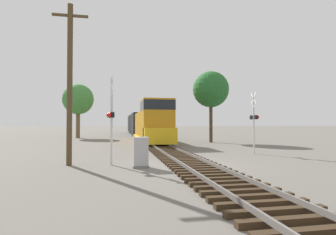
{
  "coord_description": "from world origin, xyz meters",
  "views": [
    {
      "loc": [
        -3.66,
        -13.13,
        2.16
      ],
      "look_at": [
        0.15,
        7.09,
        2.63
      ],
      "focal_mm": 28.0,
      "sensor_mm": 36.0,
      "label": 1
    }
  ],
  "objects_px": {
    "relay_cabinet": "(141,153)",
    "utility_pole": "(70,82)",
    "freight_train": "(141,124)",
    "crossing_signal_far": "(254,119)",
    "crossing_signal_near": "(111,116)",
    "tree_far_right": "(211,90)",
    "tree_mid_background": "(78,100)"
  },
  "relations": [
    {
      "from": "freight_train",
      "to": "crossing_signal_near",
      "type": "relative_size",
      "value": 9.45
    },
    {
      "from": "crossing_signal_far",
      "to": "tree_far_right",
      "type": "height_order",
      "value": "tree_far_right"
    },
    {
      "from": "crossing_signal_far",
      "to": "utility_pole",
      "type": "xyz_separation_m",
      "value": [
        -11.99,
        -2.95,
        1.85
      ]
    },
    {
      "from": "crossing_signal_near",
      "to": "utility_pole",
      "type": "relative_size",
      "value": 0.57
    },
    {
      "from": "tree_mid_background",
      "to": "relay_cabinet",
      "type": "bearing_deg",
      "value": -75.85
    },
    {
      "from": "crossing_signal_near",
      "to": "crossing_signal_far",
      "type": "bearing_deg",
      "value": 99.85
    },
    {
      "from": "crossing_signal_far",
      "to": "tree_far_right",
      "type": "distance_m",
      "value": 12.02
    },
    {
      "from": "utility_pole",
      "to": "tree_far_right",
      "type": "height_order",
      "value": "utility_pole"
    },
    {
      "from": "relay_cabinet",
      "to": "tree_far_right",
      "type": "xyz_separation_m",
      "value": [
        9.35,
        15.76,
        5.32
      ]
    },
    {
      "from": "crossing_signal_near",
      "to": "tree_far_right",
      "type": "bearing_deg",
      "value": 135.32
    },
    {
      "from": "relay_cabinet",
      "to": "utility_pole",
      "type": "bearing_deg",
      "value": 158.89
    },
    {
      "from": "crossing_signal_near",
      "to": "utility_pole",
      "type": "distance_m",
      "value": 2.77
    },
    {
      "from": "crossing_signal_near",
      "to": "tree_far_right",
      "type": "height_order",
      "value": "tree_far_right"
    },
    {
      "from": "utility_pole",
      "to": "tree_mid_background",
      "type": "height_order",
      "value": "utility_pole"
    },
    {
      "from": "freight_train",
      "to": "tree_mid_background",
      "type": "bearing_deg",
      "value": -158.05
    },
    {
      "from": "relay_cabinet",
      "to": "utility_pole",
      "type": "relative_size",
      "value": 0.18
    },
    {
      "from": "utility_pole",
      "to": "crossing_signal_far",
      "type": "bearing_deg",
      "value": 13.82
    },
    {
      "from": "freight_train",
      "to": "crossing_signal_far",
      "type": "bearing_deg",
      "value": -78.01
    },
    {
      "from": "crossing_signal_far",
      "to": "relay_cabinet",
      "type": "distance_m",
      "value": 9.62
    },
    {
      "from": "relay_cabinet",
      "to": "tree_mid_background",
      "type": "distance_m",
      "value": 29.16
    },
    {
      "from": "freight_train",
      "to": "utility_pole",
      "type": "relative_size",
      "value": 5.36
    },
    {
      "from": "crossing_signal_far",
      "to": "tree_far_right",
      "type": "xyz_separation_m",
      "value": [
        0.93,
        11.44,
        3.57
      ]
    },
    {
      "from": "crossing_signal_near",
      "to": "crossing_signal_far",
      "type": "height_order",
      "value": "crossing_signal_near"
    },
    {
      "from": "tree_far_right",
      "to": "tree_mid_background",
      "type": "bearing_deg",
      "value": 143.53
    },
    {
      "from": "crossing_signal_near",
      "to": "tree_mid_background",
      "type": "bearing_deg",
      "value": -176.6
    },
    {
      "from": "utility_pole",
      "to": "crossing_signal_near",
      "type": "bearing_deg",
      "value": -8.03
    },
    {
      "from": "freight_train",
      "to": "utility_pole",
      "type": "distance_m",
      "value": 31.07
    },
    {
      "from": "crossing_signal_near",
      "to": "tree_mid_background",
      "type": "relative_size",
      "value": 0.59
    },
    {
      "from": "relay_cabinet",
      "to": "crossing_signal_near",
      "type": "bearing_deg",
      "value": 143.4
    },
    {
      "from": "crossing_signal_near",
      "to": "crossing_signal_far",
      "type": "relative_size",
      "value": 1.08
    },
    {
      "from": "crossing_signal_far",
      "to": "crossing_signal_near",
      "type": "bearing_deg",
      "value": 111.96
    },
    {
      "from": "crossing_signal_far",
      "to": "tree_mid_background",
      "type": "bearing_deg",
      "value": 37.02
    }
  ]
}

